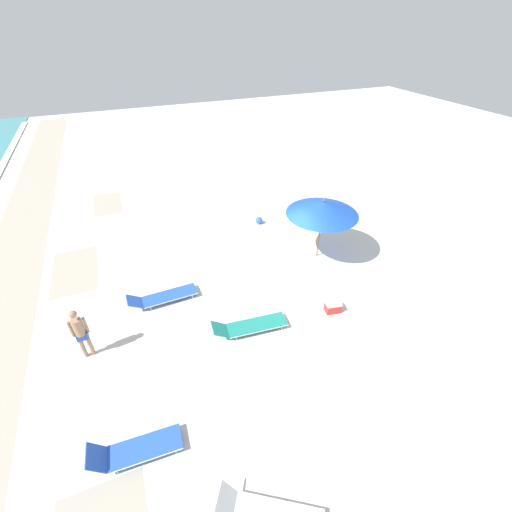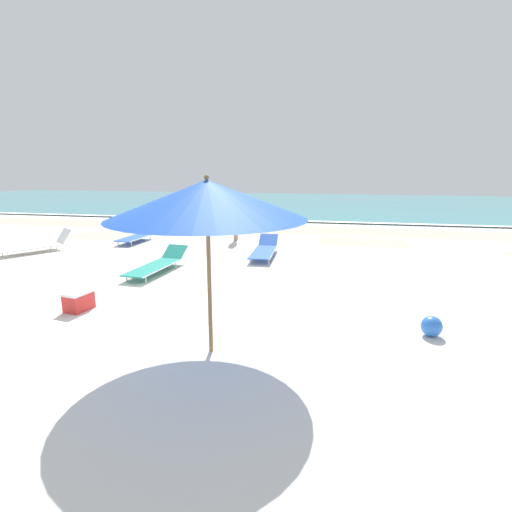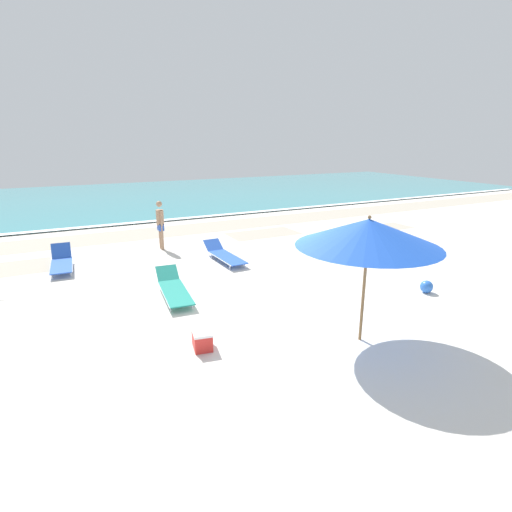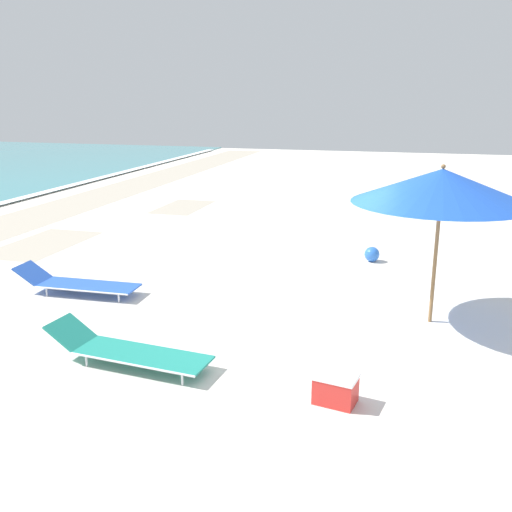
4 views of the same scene
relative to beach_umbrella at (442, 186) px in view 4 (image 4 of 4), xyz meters
name	(u,v)px [view 4 (image 4 of 4)]	position (x,y,z in m)	size (l,w,h in m)	color
ground_plane	(292,330)	(-0.77, 2.11, -2.28)	(60.00, 60.00, 0.16)	silver
beach_umbrella	(442,186)	(0.00, 0.00, 0.00)	(2.72, 2.72, 2.54)	olive
sun_lounger_under_umbrella	(77,283)	(-0.34, 6.25, -2.00)	(0.70, 2.33, 0.49)	blue
sun_lounger_near_water_right	(128,350)	(-2.69, 3.98, -2.00)	(0.82, 2.38, 0.49)	#1E8475
beach_ball	(372,254)	(3.27, 1.19, -2.04)	(0.33, 0.33, 0.33)	blue
cooler_box	(336,388)	(-2.94, 1.12, -2.01)	(0.44, 0.55, 0.37)	red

